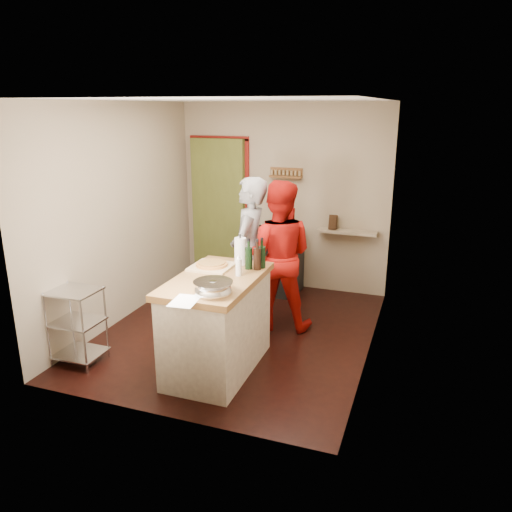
{
  "coord_description": "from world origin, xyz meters",
  "views": [
    {
      "loc": [
        1.98,
        -4.96,
        2.54
      ],
      "look_at": [
        0.22,
        0.0,
        0.95
      ],
      "focal_mm": 35.0,
      "sensor_mm": 36.0,
      "label": 1
    }
  ],
  "objects_px": {
    "stove": "(278,262)",
    "wire_shelving": "(77,323)",
    "island": "(217,322)",
    "person_red": "(278,256)",
    "person_stripe": "(249,254)"
  },
  "relations": [
    {
      "from": "stove",
      "to": "wire_shelving",
      "type": "relative_size",
      "value": 1.26
    },
    {
      "from": "island",
      "to": "person_red",
      "type": "xyz_separation_m",
      "value": [
        0.25,
        1.18,
        0.37
      ]
    },
    {
      "from": "wire_shelving",
      "to": "person_stripe",
      "type": "height_order",
      "value": "person_stripe"
    },
    {
      "from": "stove",
      "to": "island",
      "type": "bearing_deg",
      "value": -88.22
    },
    {
      "from": "wire_shelving",
      "to": "island",
      "type": "height_order",
      "value": "island"
    },
    {
      "from": "wire_shelving",
      "to": "person_red",
      "type": "bearing_deg",
      "value": 43.04
    },
    {
      "from": "island",
      "to": "person_red",
      "type": "height_order",
      "value": "person_red"
    },
    {
      "from": "person_stripe",
      "to": "island",
      "type": "bearing_deg",
      "value": 0.18
    },
    {
      "from": "stove",
      "to": "wire_shelving",
      "type": "distance_m",
      "value": 2.94
    },
    {
      "from": "wire_shelving",
      "to": "person_red",
      "type": "xyz_separation_m",
      "value": [
        1.65,
        1.54,
        0.44
      ]
    },
    {
      "from": "island",
      "to": "person_stripe",
      "type": "relative_size",
      "value": 0.81
    },
    {
      "from": "island",
      "to": "wire_shelving",
      "type": "bearing_deg",
      "value": -165.72
    },
    {
      "from": "stove",
      "to": "person_red",
      "type": "relative_size",
      "value": 0.57
    },
    {
      "from": "island",
      "to": "person_red",
      "type": "bearing_deg",
      "value": 78.11
    },
    {
      "from": "island",
      "to": "person_stripe",
      "type": "bearing_deg",
      "value": 94.0
    }
  ]
}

